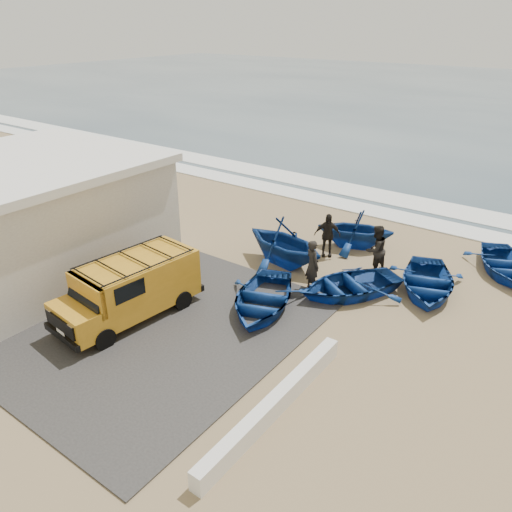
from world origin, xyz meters
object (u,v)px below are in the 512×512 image
Objects in this scene: parapet at (275,404)px; boat_near_right at (349,284)px; boat_mid_right at (427,282)px; building at (21,217)px; boat_far_left at (355,229)px; fisherman_back at (327,235)px; fisherman_front at (312,265)px; van at (131,287)px; boat_near_left at (262,298)px; fisherman_middle at (376,250)px; boat_far_right at (505,264)px; boat_mid_left at (284,242)px.

boat_near_right reaches higher than parapet.
parapet is 1.55× the size of boat_mid_right.
building reaches higher than boat_far_left.
fisherman_back is at bearing 152.91° from boat_mid_right.
fisherman_front is at bearing -103.81° from fisherman_back.
building is 11.27m from fisherman_front.
boat_near_left is at bearing 48.05° from van.
boat_far_left is 1.63× the size of fisherman_middle.
boat_far_right is at bearing 147.00° from fisherman_middle.
van is 10.07m from boat_far_left.
boat_near_right is 1.05× the size of boat_far_right.
van is at bearing -154.78° from boat_mid_right.
fisherman_back is (-0.94, 2.82, -0.03)m from fisherman_front.
boat_far_left is at bearing 37.79° from fisherman_back.
fisherman_middle is at bearing -39.02° from fisherman_back.
boat_mid_right is at bearing -115.57° from fisherman_front.
van is 14.16m from boat_far_right.
boat_far_right is at bearing 54.97° from van.
parapet is 8.52m from boat_mid_left.
boat_near_right is 1.49m from fisherman_front.
van is at bearing 171.19° from parapet.
boat_mid_left is at bearing 37.77° from building.
boat_far_left is 4.34m from fisherman_front.
fisherman_front reaches higher than boat_near_left.
boat_near_left is 9.87m from boat_far_right.
building is at bearing 175.42° from parapet.
van is 1.30× the size of boat_near_right.
fisherman_middle is (1.32, 2.55, 0.02)m from fisherman_front.
boat_far_right is (5.83, 1.21, -0.47)m from boat_far_left.
fisherman_back is at bearing -75.77° from fisherman_middle.
boat_far_left is 5.98m from boat_far_right.
boat_near_right is 2.07× the size of fisherman_back.
fisherman_middle reaches higher than fisherman_back.
fisherman_back is (2.91, 7.94, -0.18)m from van.
fisherman_middle reaches higher than parapet.
boat_far_right is 6.96m from fisherman_back.
boat_mid_left is at bearing 91.05° from boat_near_left.
boat_near_left is 6.58m from boat_far_left.
boat_mid_left is (-3.27, 0.67, 0.58)m from boat_near_right.
boat_far_right is (2.92, 11.65, 0.11)m from parapet.
boat_far_left is (9.59, 9.44, -1.32)m from building.
fisherman_back is at bearing 177.58° from boat_far_right.
fisherman_middle reaches higher than boat_far_left.
fisherman_middle is 2.28m from fisherman_back.
boat_near_right is at bearing 20.87° from fisherman_middle.
boat_far_right is at bearing 80.58° from boat_far_left.
fisherman_middle is at bearing 122.55° from boat_near_right.
van is 6.41m from fisherman_front.
fisherman_front is (9.97, 5.11, -1.20)m from building.
boat_mid_right is at bearing 103.41° from fisherman_middle.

